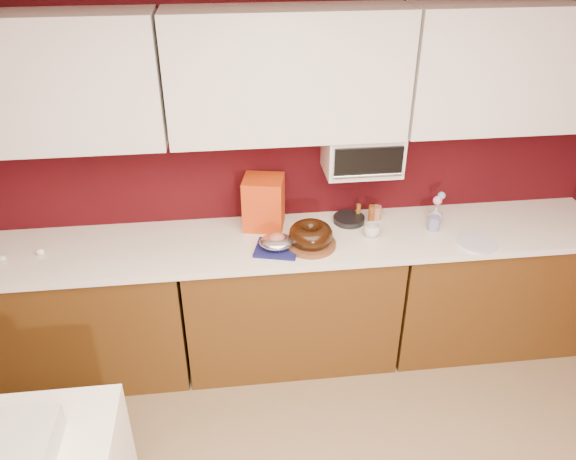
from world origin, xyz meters
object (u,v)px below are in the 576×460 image
(pandoro_box, at_px, (264,203))
(blue_jar, at_px, (434,223))
(coffee_mug, at_px, (372,229))
(flower_vase, at_px, (436,213))
(bundt_cake, at_px, (311,234))
(foil_ham_nest, at_px, (277,242))
(newspaper_stack, at_px, (10,445))
(toaster_oven, at_px, (362,152))

(pandoro_box, distance_m, blue_jar, 1.06)
(coffee_mug, bearing_deg, pandoro_box, 162.12)
(coffee_mug, relative_size, flower_vase, 0.85)
(bundt_cake, bearing_deg, blue_jar, 7.33)
(bundt_cake, relative_size, foil_ham_nest, 1.28)
(foil_ham_nest, height_order, pandoro_box, pandoro_box)
(newspaper_stack, bearing_deg, blue_jar, 30.64)
(flower_vase, bearing_deg, bundt_cake, -166.30)
(coffee_mug, xyz_separation_m, blue_jar, (0.40, 0.03, -0.00))
(foil_ham_nest, height_order, coffee_mug, coffee_mug)
(flower_vase, bearing_deg, foil_ham_nest, -167.85)
(bundt_cake, distance_m, flower_vase, 0.86)
(pandoro_box, bearing_deg, coffee_mug, -5.66)
(pandoro_box, distance_m, coffee_mug, 0.68)
(coffee_mug, bearing_deg, newspaper_stack, -144.68)
(coffee_mug, bearing_deg, blue_jar, 4.58)
(foil_ham_nest, bearing_deg, bundt_cake, 5.60)
(bundt_cake, height_order, coffee_mug, bundt_cake)
(toaster_oven, bearing_deg, blue_jar, -20.10)
(bundt_cake, height_order, newspaper_stack, bundt_cake)
(coffee_mug, distance_m, newspaper_stack, 2.17)
(bundt_cake, xyz_separation_m, coffee_mug, (0.39, 0.07, -0.03))
(bundt_cake, relative_size, blue_jar, 2.92)
(pandoro_box, bearing_deg, newspaper_stack, -115.56)
(bundt_cake, bearing_deg, foil_ham_nest, -174.40)
(foil_ham_nest, xyz_separation_m, blue_jar, (0.99, 0.12, -0.01))
(flower_vase, bearing_deg, coffee_mug, -163.33)
(bundt_cake, bearing_deg, toaster_oven, 37.62)
(coffee_mug, bearing_deg, flower_vase, 16.67)
(foil_ham_nest, relative_size, pandoro_box, 0.62)
(blue_jar, bearing_deg, newspaper_stack, -149.36)
(bundt_cake, bearing_deg, pandoro_box, 132.50)
(bundt_cake, height_order, pandoro_box, pandoro_box)
(pandoro_box, height_order, newspaper_stack, pandoro_box)
(bundt_cake, relative_size, newspaper_stack, 0.74)
(bundt_cake, xyz_separation_m, newspaper_stack, (-1.38, -1.19, -0.17))
(toaster_oven, height_order, bundt_cake, toaster_oven)
(toaster_oven, distance_m, flower_vase, 0.65)
(foil_ham_nest, bearing_deg, toaster_oven, 27.50)
(pandoro_box, relative_size, blue_jar, 3.69)
(foil_ham_nest, bearing_deg, newspaper_stack, -135.39)
(toaster_oven, height_order, pandoro_box, toaster_oven)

